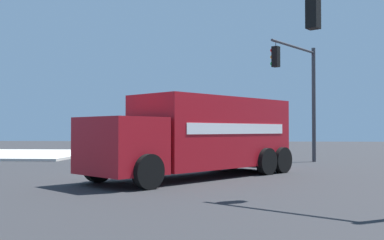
% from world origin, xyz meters
% --- Properties ---
extents(ground_plane, '(100.00, 100.00, 0.00)m').
position_xyz_m(ground_plane, '(0.00, 0.00, 0.00)').
color(ground_plane, '#2B2B2D').
extents(sidewalk_corner_near, '(11.28, 11.28, 0.14)m').
position_xyz_m(sidewalk_corner_near, '(-12.16, -12.16, 0.07)').
color(sidewalk_corner_near, beige).
rests_on(sidewalk_corner_near, ground).
extents(delivery_truck, '(8.02, 7.28, 2.83)m').
position_xyz_m(delivery_truck, '(0.63, 1.61, 1.48)').
color(delivery_truck, '#AD141E').
rests_on(delivery_truck, ground).
extents(traffic_light_primary, '(3.70, 2.68, 6.02)m').
position_xyz_m(traffic_light_primary, '(-6.34, 6.28, 3.97)').
color(traffic_light_primary, '#38383D').
rests_on(traffic_light_primary, ground).
extents(pickup_tan, '(2.71, 5.39, 1.38)m').
position_xyz_m(pickup_tan, '(-12.33, -2.83, 0.73)').
color(pickup_tan, tan).
rests_on(pickup_tan, ground).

